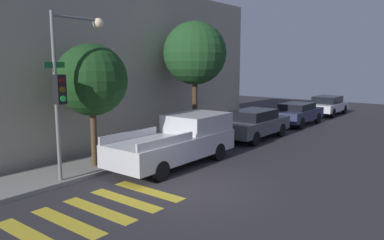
{
  "coord_description": "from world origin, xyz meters",
  "views": [
    {
      "loc": [
        -8.5,
        -6.93,
        3.85
      ],
      "look_at": [
        3.1,
        2.1,
        1.6
      ],
      "focal_mm": 35.0,
      "sensor_mm": 36.0,
      "label": 1
    }
  ],
  "objects": [
    {
      "name": "tree_midblock",
      "position": [
        5.81,
        4.04,
        4.29
      ],
      "size": [
        3.0,
        3.0,
        5.81
      ],
      "color": "#42301E",
      "rests_on": "ground"
    },
    {
      "name": "building_row",
      "position": [
        0.0,
        8.82,
        3.69
      ],
      "size": [
        26.0,
        6.0,
        7.38
      ],
      "primitive_type": "cube",
      "color": "#A89E8E",
      "rests_on": "ground"
    },
    {
      "name": "sedan_middle",
      "position": [
        13.82,
        2.1,
        0.75
      ],
      "size": [
        4.42,
        1.82,
        1.38
      ],
      "color": "#2D3351",
      "rests_on": "ground"
    },
    {
      "name": "sidewalk",
      "position": [
        0.0,
        4.31,
        0.07
      ],
      "size": [
        26.0,
        2.22,
        0.14
      ],
      "primitive_type": "cube",
      "color": "gray",
      "rests_on": "ground"
    },
    {
      "name": "ground_plane",
      "position": [
        0.0,
        0.0,
        0.0
      ],
      "size": [
        60.0,
        60.0,
        0.0
      ],
      "primitive_type": "plane",
      "color": "#2D2B30"
    },
    {
      "name": "crosswalk",
      "position": [
        -3.08,
        0.8,
        0.0
      ],
      "size": [
        5.16,
        2.6,
        0.0
      ],
      "color": "gold",
      "rests_on": "ground"
    },
    {
      "name": "traffic_light_pole",
      "position": [
        -1.59,
        3.37,
        3.5
      ],
      "size": [
        2.24,
        0.56,
        5.41
      ],
      "color": "slate",
      "rests_on": "ground"
    },
    {
      "name": "tree_near_corner",
      "position": [
        -0.2,
        4.04,
        3.24
      ],
      "size": [
        2.54,
        2.54,
        4.53
      ],
      "color": "#4C3823",
      "rests_on": "ground"
    },
    {
      "name": "pickup_truck",
      "position": [
        2.3,
        2.1,
        0.91
      ],
      "size": [
        5.46,
        2.07,
        1.82
      ],
      "color": "#BCBCC1",
      "rests_on": "ground"
    },
    {
      "name": "sedan_near_corner",
      "position": [
        8.26,
        2.1,
        0.8
      ],
      "size": [
        4.65,
        1.84,
        1.5
      ],
      "color": "#4C5156",
      "rests_on": "ground"
    },
    {
      "name": "sedan_far_end",
      "position": [
        19.52,
        2.1,
        0.75
      ],
      "size": [
        4.39,
        1.87,
        1.41
      ],
      "color": "silver",
      "rests_on": "ground"
    }
  ]
}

